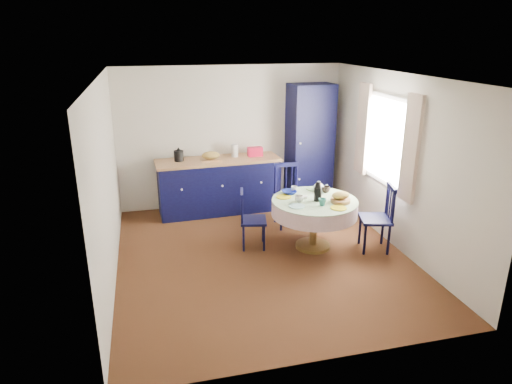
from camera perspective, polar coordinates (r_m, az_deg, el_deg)
floor at (r=6.55m, az=0.83°, el=-8.06°), size 4.50×4.50×0.00m
ceiling at (r=5.84m, az=0.95°, el=14.29°), size 4.50×4.50×0.00m
wall_back at (r=8.21m, az=-3.14°, el=6.86°), size 4.00×0.02×2.50m
wall_left at (r=5.92m, az=-18.19°, el=1.00°), size 0.02×4.50×2.50m
wall_right at (r=6.85m, az=17.32°, el=3.51°), size 0.02×4.50×2.50m
window at (r=7.01m, az=15.97°, el=6.31°), size 0.10×1.74×1.45m
kitchen_counter at (r=8.03m, az=-4.68°, el=0.90°), size 2.16×0.75×1.19m
pantry_cabinet at (r=8.38m, az=6.70°, el=5.89°), size 0.80×0.59×2.18m
dining_table at (r=6.63m, az=7.38°, el=-1.96°), size 1.23×1.23×1.03m
chair_left at (r=6.67m, az=-0.64°, el=-3.38°), size 0.44×0.46×0.87m
chair_far at (r=7.44m, az=4.08°, el=-0.35°), size 0.45×0.43×1.02m
chair_right at (r=6.79m, az=15.06°, el=-3.08°), size 0.52×0.54×0.99m
mug_a at (r=6.47m, az=5.42°, el=-0.84°), size 0.12×0.12×0.10m
mug_b at (r=6.37m, az=8.29°, el=-1.26°), size 0.11×0.11×0.10m
mug_c at (r=6.90m, az=8.73°, el=0.32°), size 0.12×0.12×0.10m
mug_d at (r=6.87m, az=4.80°, el=0.35°), size 0.10×0.10×0.09m
cobalt_bowl at (r=6.78m, az=4.17°, el=-0.03°), size 0.22×0.22×0.05m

